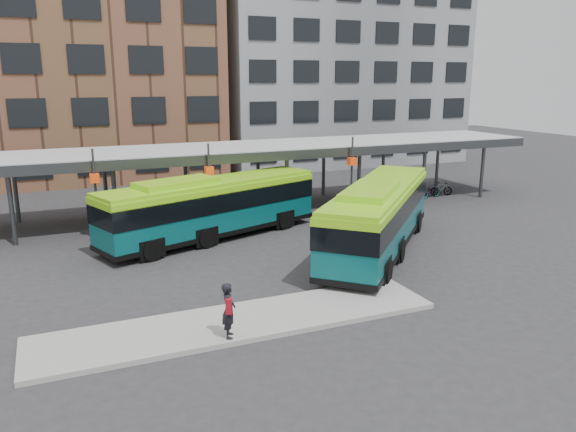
# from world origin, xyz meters

# --- Properties ---
(ground) EXTENTS (120.00, 120.00, 0.00)m
(ground) POSITION_xyz_m (0.00, 0.00, 0.00)
(ground) COLOR #28282B
(ground) RESTS_ON ground
(boarding_island) EXTENTS (14.00, 3.00, 0.18)m
(boarding_island) POSITION_xyz_m (-5.50, -3.00, 0.09)
(boarding_island) COLOR gray
(boarding_island) RESTS_ON ground
(canopy) EXTENTS (40.00, 6.53, 4.80)m
(canopy) POSITION_xyz_m (-0.06, 12.87, 3.91)
(canopy) COLOR #999B9E
(canopy) RESTS_ON ground
(building_brick) EXTENTS (26.00, 14.00, 22.00)m
(building_brick) POSITION_xyz_m (-10.00, 32.00, 11.00)
(building_brick) COLOR brown
(building_brick) RESTS_ON ground
(building_grey) EXTENTS (24.00, 14.00, 20.00)m
(building_grey) POSITION_xyz_m (16.00, 32.00, 10.00)
(building_grey) COLOR slate
(building_grey) RESTS_ON ground
(bus_front) EXTENTS (10.92, 11.16, 3.55)m
(bus_front) POSITION_xyz_m (3.37, 2.37, 1.85)
(bus_front) COLOR #074C4F
(bus_front) RESTS_ON ground
(bus_rear) EXTENTS (12.43, 6.57, 3.38)m
(bus_rear) POSITION_xyz_m (-3.49, 7.75, 1.76)
(bus_rear) COLOR #074C4F
(bus_rear) RESTS_ON ground
(pedestrian) EXTENTS (0.61, 0.77, 1.83)m
(pedestrian) POSITION_xyz_m (-6.25, -4.13, 1.11)
(pedestrian) COLOR black
(pedestrian) RESTS_ON boarding_island
(bike_rack) EXTENTS (5.73, 1.32, 1.03)m
(bike_rack) POSITION_xyz_m (12.47, 11.82, 0.49)
(bike_rack) COLOR slate
(bike_rack) RESTS_ON ground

